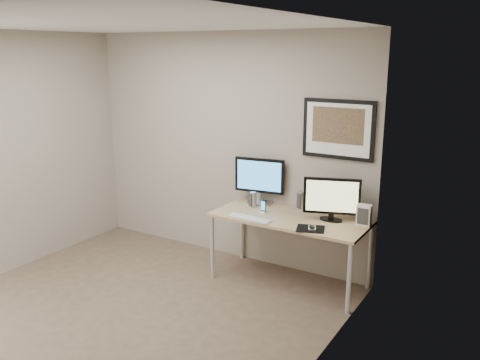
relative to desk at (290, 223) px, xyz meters
The scene contains 13 objects.
floor 1.81m from the desk, 126.53° to the right, with size 3.60×3.60×0.00m, color brown.
room 1.66m from the desk, 137.99° to the right, with size 3.60×3.60×3.60m.
desk is the anchor object (origin of this frame).
framed_art 1.07m from the desk, 43.46° to the left, with size 0.75×0.04×0.60m.
monitor_large 0.66m from the desk, 153.78° to the left, with size 0.56×0.22×0.52m.
monitor_tv 0.51m from the desk, 15.32° to the left, with size 0.54×0.22×0.44m.
speaker_left 0.53m from the desk, 168.66° to the left, with size 0.07×0.07×0.17m, color #B5B5BA.
speaker_right 0.34m from the desk, 91.99° to the left, with size 0.08×0.08×0.20m, color #B5B5BA.
phone_dock 0.33m from the desk, behind, with size 0.06×0.06×0.14m, color black.
keyboard 0.43m from the desk, 139.73° to the right, with size 0.48×0.13×0.02m, color silver.
mousepad 0.40m from the desk, 34.40° to the right, with size 0.27×0.24×0.00m, color black.
mouse 0.43m from the desk, 34.26° to the right, with size 0.06×0.11×0.04m, color black.
fan_unit 0.76m from the desk, 11.65° to the left, with size 0.13×0.10×0.21m, color white.
Camera 1 is at (3.12, -3.15, 2.39)m, focal length 38.00 mm.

